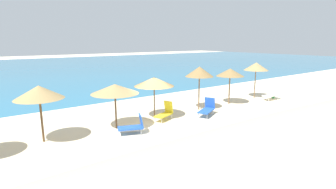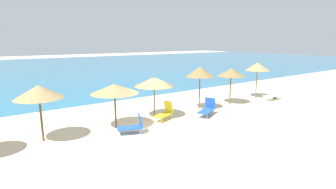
# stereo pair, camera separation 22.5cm
# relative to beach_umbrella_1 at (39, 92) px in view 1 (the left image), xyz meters

# --- Properties ---
(ground_plane) EXTENTS (160.00, 160.00, 0.00)m
(ground_plane) POSITION_rel_beach_umbrella_1_xyz_m (5.74, -0.91, -2.40)
(ground_plane) COLOR beige
(sea_water) EXTENTS (160.00, 58.90, 0.01)m
(sea_water) POSITION_rel_beach_umbrella_1_xyz_m (5.74, 35.25, -2.39)
(sea_water) COLOR teal
(sea_water) RESTS_ON ground_plane
(dune_ridge) EXTENTS (40.02, 5.76, 1.61)m
(dune_ridge) POSITION_rel_beach_umbrella_1_xyz_m (4.72, -8.30, -1.59)
(dune_ridge) COLOR beige
(dune_ridge) RESTS_ON ground_plane
(beach_umbrella_1) EXTENTS (2.21, 2.21, 2.72)m
(beach_umbrella_1) POSITION_rel_beach_umbrella_1_xyz_m (0.00, 0.00, 0.00)
(beach_umbrella_1) COLOR brown
(beach_umbrella_1) RESTS_ON ground_plane
(beach_umbrella_2) EXTENTS (2.56, 2.56, 2.46)m
(beach_umbrella_2) POSITION_rel_beach_umbrella_1_xyz_m (3.64, -0.30, -0.20)
(beach_umbrella_2) COLOR brown
(beach_umbrella_2) RESTS_ON ground_plane
(beach_umbrella_3) EXTENTS (2.43, 2.43, 2.56)m
(beach_umbrella_3) POSITION_rel_beach_umbrella_1_xyz_m (6.42, 0.12, -0.12)
(beach_umbrella_3) COLOR brown
(beach_umbrella_3) RESTS_ON ground_plane
(beach_umbrella_4) EXTENTS (1.93, 1.93, 3.01)m
(beach_umbrella_4) POSITION_rel_beach_umbrella_1_xyz_m (10.02, -0.03, 0.26)
(beach_umbrella_4) COLOR brown
(beach_umbrella_4) RESTS_ON ground_plane
(beach_umbrella_5) EXTENTS (2.07, 2.07, 2.69)m
(beach_umbrella_5) POSITION_rel_beach_umbrella_1_xyz_m (13.04, -0.15, -0.00)
(beach_umbrella_5) COLOR brown
(beach_umbrella_5) RESTS_ON ground_plane
(beach_umbrella_6) EXTENTS (1.98, 1.98, 2.97)m
(beach_umbrella_6) POSITION_rel_beach_umbrella_1_xyz_m (16.40, -0.01, 0.24)
(beach_umbrella_6) COLOR brown
(beach_umbrella_6) RESTS_ON ground_plane
(lounge_chair_0) EXTENTS (1.69, 1.29, 1.09)m
(lounge_chair_0) POSITION_rel_beach_umbrella_1_xyz_m (9.47, -1.42, -1.94)
(lounge_chair_0) COLOR blue
(lounge_chair_0) RESTS_ON ground_plane
(lounge_chair_1) EXTENTS (1.58, 0.71, 1.20)m
(lounge_chair_1) POSITION_rel_beach_umbrella_1_xyz_m (16.98, -1.31, -1.90)
(lounge_chair_1) COLOR white
(lounge_chair_1) RESTS_ON ground_plane
(lounge_chair_2) EXTENTS (1.43, 0.99, 1.11)m
(lounge_chair_2) POSITION_rel_beach_umbrella_1_xyz_m (6.72, -0.60, -1.93)
(lounge_chair_2) COLOR yellow
(lounge_chair_2) RESTS_ON ground_plane
(lounge_chair_3) EXTENTS (1.45, 1.10, 1.02)m
(lounge_chair_3) POSITION_rel_beach_umbrella_1_xyz_m (4.00, -1.59, -1.97)
(lounge_chair_3) COLOR blue
(lounge_chair_3) RESTS_ON ground_plane
(beach_ball) EXTENTS (0.32, 0.32, 0.32)m
(beach_ball) POSITION_rel_beach_umbrella_1_xyz_m (17.53, -1.05, -2.24)
(beach_ball) COLOR green
(beach_ball) RESTS_ON ground_plane
(cooler_box) EXTENTS (0.68, 0.64, 0.35)m
(cooler_box) POSITION_rel_beach_umbrella_1_xyz_m (18.14, -3.70, -2.22)
(cooler_box) COLOR white
(cooler_box) RESTS_ON ground_plane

